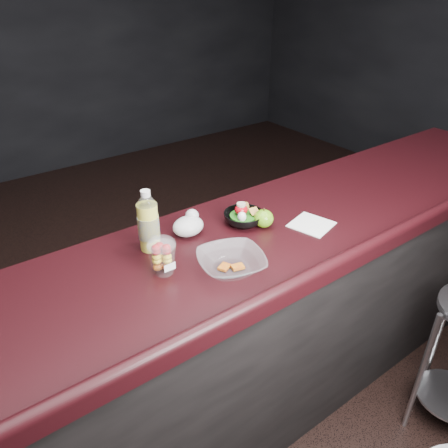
{
  "coord_description": "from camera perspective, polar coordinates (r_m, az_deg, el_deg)",
  "views": [
    {
      "loc": [
        -0.9,
        -0.86,
        1.95
      ],
      "look_at": [
        -0.02,
        0.33,
        1.1
      ],
      "focal_mm": 35.0,
      "sensor_mm": 36.0,
      "label": 1
    }
  ],
  "objects": [
    {
      "name": "plastic_bag",
      "position": [
        1.78,
        -4.63,
        -0.1
      ],
      "size": [
        0.13,
        0.11,
        0.1
      ],
      "color": "silver",
      "rests_on": "counter"
    },
    {
      "name": "takeout_bowl",
      "position": [
        1.57,
        0.95,
        -5.05
      ],
      "size": [
        0.3,
        0.3,
        0.06
      ],
      "rotation": [
        0.0,
        0.0,
        -0.31
      ],
      "color": "silver",
      "rests_on": "counter"
    },
    {
      "name": "green_apple",
      "position": [
        1.83,
        5.19,
        0.73
      ],
      "size": [
        0.08,
        0.08,
        0.09
      ],
      "color": "#347B0E",
      "rests_on": "counter"
    },
    {
      "name": "room_shell",
      "position": [
        1.25,
        10.81,
        23.99
      ],
      "size": [
        8.0,
        8.0,
        8.0
      ],
      "color": "black",
      "rests_on": "ground"
    },
    {
      "name": "paper_napkin",
      "position": [
        1.89,
        11.35,
        -0.06
      ],
      "size": [
        0.2,
        0.2,
        0.0
      ],
      "primitive_type": "cube",
      "rotation": [
        0.0,
        0.0,
        0.27
      ],
      "color": "white",
      "rests_on": "counter"
    },
    {
      "name": "fruit_cup",
      "position": [
        1.55,
        -8.08,
        -4.02
      ],
      "size": [
        0.1,
        0.1,
        0.15
      ],
      "color": "white",
      "rests_on": "counter"
    },
    {
      "name": "snack_bowl",
      "position": [
        1.85,
        2.54,
        0.89
      ],
      "size": [
        0.22,
        0.22,
        0.09
      ],
      "rotation": [
        0.0,
        0.0,
        -0.4
      ],
      "color": "black",
      "rests_on": "counter"
    },
    {
      "name": "counter",
      "position": [
        2.06,
        1.04,
        -14.47
      ],
      "size": [
        4.06,
        0.71,
        1.02
      ],
      "color": "black",
      "rests_on": "ground"
    },
    {
      "name": "lemonade_bottle",
      "position": [
        1.67,
        -9.83,
        -0.14
      ],
      "size": [
        0.08,
        0.08,
        0.25
      ],
      "color": "yellow",
      "rests_on": "counter"
    }
  ]
}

